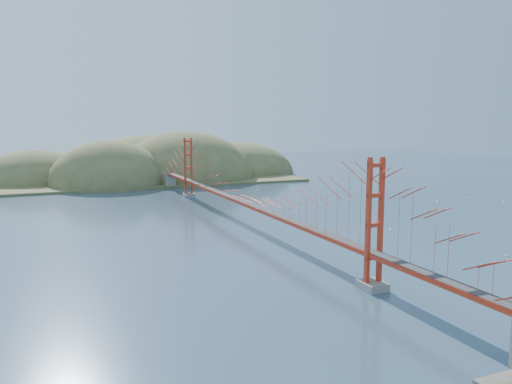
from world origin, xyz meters
name	(u,v)px	position (x,y,z in m)	size (l,w,h in m)	color
ground	(245,225)	(0.00, 0.00, 0.00)	(320.00, 320.00, 0.00)	#2A4055
bridge	(245,177)	(0.00, 0.18, 7.01)	(2.20, 94.40, 12.00)	gray
far_headlands	(158,177)	(2.21, 68.52, 0.00)	(84.00, 58.00, 25.00)	olive
sailboat_17	(359,190)	(36.14, 24.09, 0.14)	(0.52, 0.48, 0.59)	white
sailboat_15	(308,186)	(29.89, 35.49, 0.13)	(0.47, 0.49, 0.55)	white
sailboat_14	(366,218)	(18.68, -2.88, 0.15)	(0.63, 0.63, 0.68)	white
sailboat_9	(504,201)	(52.04, 0.93, 0.14)	(0.56, 0.56, 0.61)	white
sailboat_0	(390,229)	(17.07, -10.77, 0.16)	(0.59, 0.64, 0.72)	white
sailboat_5	(437,201)	(40.91, 5.96, 0.15)	(0.58, 0.61, 0.68)	white
sailboat_6	(506,254)	(20.39, -26.52, 0.14)	(0.58, 0.58, 0.62)	white
sailboat_11	(467,198)	(48.48, 6.32, 0.16)	(0.71, 0.71, 0.74)	white
sailboat_8	(404,192)	(43.14, 18.12, 0.13)	(0.48, 0.40, 0.55)	white
sailboat_1	(301,202)	(17.15, 15.29, 0.16)	(0.66, 0.66, 0.72)	white
sailboat_4	(350,195)	(30.21, 18.60, 0.15)	(0.60, 0.60, 0.64)	white
sailboat_7	(342,188)	(35.18, 29.18, 0.15)	(0.58, 0.49, 0.66)	white
sailboat_12	(257,189)	(16.38, 33.87, 0.15)	(0.65, 0.65, 0.71)	white
sailboat_3	(294,213)	(10.57, 5.32, 0.16)	(0.64, 0.59, 0.72)	white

